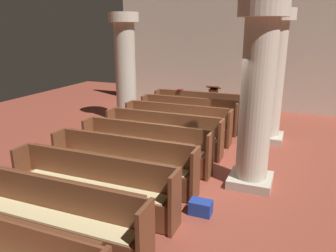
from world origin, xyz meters
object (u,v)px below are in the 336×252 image
at_px(pew_row_2, 177,122).
at_px(pew_row_4, 146,145).
at_px(pew_row_0, 199,106).
at_px(pew_row_6, 93,183).
at_px(pew_row_1, 189,113).
at_px(pew_row_7, 51,214).
at_px(hymn_book, 180,90).
at_px(pew_row_3, 163,132).
at_px(pillar_aisle_side, 271,75).
at_px(lectern, 213,103).
at_px(kneeler_box_blue, 201,207).
at_px(pillar_aisle_rear, 257,95).
at_px(pillar_far_side, 125,67).
at_px(pew_row_5, 123,161).

relative_size(pew_row_2, pew_row_4, 1.00).
height_order(pew_row_0, pew_row_6, same).
relative_size(pew_row_0, pew_row_1, 1.00).
relative_size(pew_row_7, hymn_book, 14.14).
bearing_deg(hymn_book, pew_row_7, -84.31).
height_order(pew_row_3, pew_row_6, same).
height_order(pillar_aisle_side, lectern, pillar_aisle_side).
bearing_deg(pillar_aisle_side, kneeler_box_blue, -97.95).
height_order(pew_row_0, pillar_aisle_rear, pillar_aisle_rear).
bearing_deg(kneeler_box_blue, pew_row_4, 139.67).
xyz_separation_m(pew_row_1, lectern, (0.23, 2.05, -0.07)).
distance_m(pew_row_0, pew_row_3, 3.07).
xyz_separation_m(pew_row_3, pillar_far_side, (-2.28, 2.27, 1.30)).
height_order(pew_row_7, lectern, lectern).
bearing_deg(pew_row_7, pew_row_4, 90.00).
relative_size(pew_row_7, pillar_aisle_side, 0.86).
relative_size(pew_row_0, pew_row_7, 1.00).
bearing_deg(pillar_aisle_rear, pew_row_5, -156.84).
distance_m(pew_row_5, pillar_aisle_rear, 2.85).
distance_m(pillar_far_side, pillar_aisle_rear, 5.69).
height_order(pew_row_7, pillar_aisle_rear, pillar_aisle_rear).
relative_size(pew_row_3, pew_row_6, 1.00).
bearing_deg(pillar_aisle_side, pew_row_6, -115.10).
bearing_deg(hymn_book, pew_row_3, -77.34).
bearing_deg(lectern, pillar_far_side, -144.13).
bearing_deg(pillar_aisle_rear, pew_row_6, -139.12).
distance_m(pew_row_1, pillar_aisle_rear, 4.09).
height_order(pew_row_2, pew_row_3, same).
xyz_separation_m(pillar_aisle_side, pillar_aisle_rear, (-0.00, -2.96, 0.00)).
bearing_deg(kneeler_box_blue, pew_row_7, -136.96).
bearing_deg(pew_row_1, pillar_aisle_side, -3.16).
distance_m(pew_row_6, kneeler_box_blue, 1.86).
distance_m(pew_row_2, lectern, 3.08).
relative_size(pew_row_1, kneeler_box_blue, 8.13).
bearing_deg(pew_row_7, pew_row_3, 90.00).
distance_m(pew_row_4, hymn_book, 4.37).
height_order(pew_row_6, hymn_book, hymn_book).
height_order(lectern, kneeler_box_blue, lectern).
distance_m(pew_row_7, pillar_aisle_rear, 4.05).
bearing_deg(lectern, pillar_aisle_side, -46.06).
distance_m(pillar_aisle_side, pillar_aisle_rear, 2.96).
bearing_deg(pew_row_1, pillar_far_side, 174.26).
xyz_separation_m(pew_row_1, pillar_aisle_side, (2.33, -0.13, 1.30)).
height_order(pew_row_2, pew_row_7, same).
xyz_separation_m(pew_row_4, pew_row_5, (0.00, -1.02, 0.00)).
bearing_deg(kneeler_box_blue, pillar_aisle_side, 82.05).
bearing_deg(pew_row_4, pew_row_6, -90.00).
bearing_deg(pew_row_5, pillar_far_side, 117.88).
height_order(pew_row_3, lectern, lectern).
bearing_deg(kneeler_box_blue, pew_row_0, 107.22).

